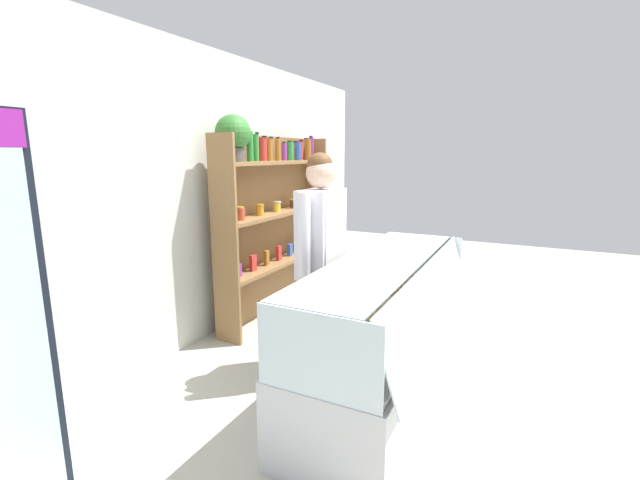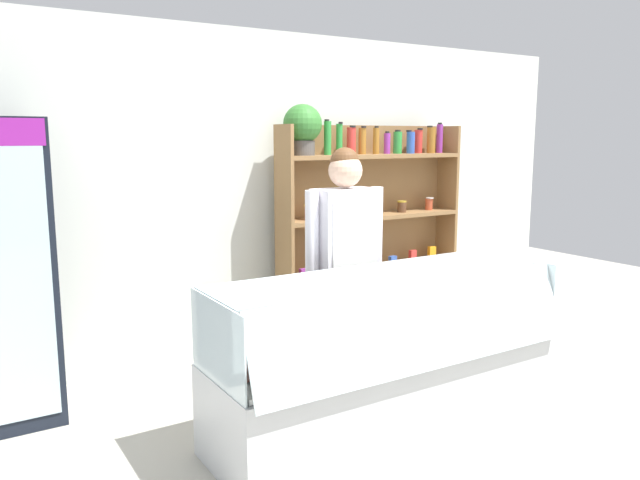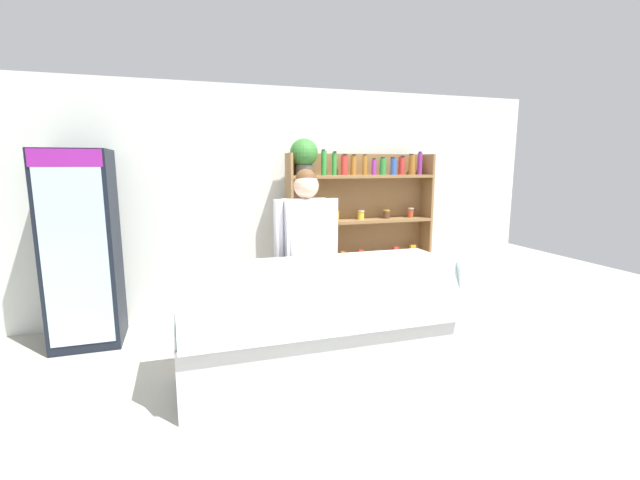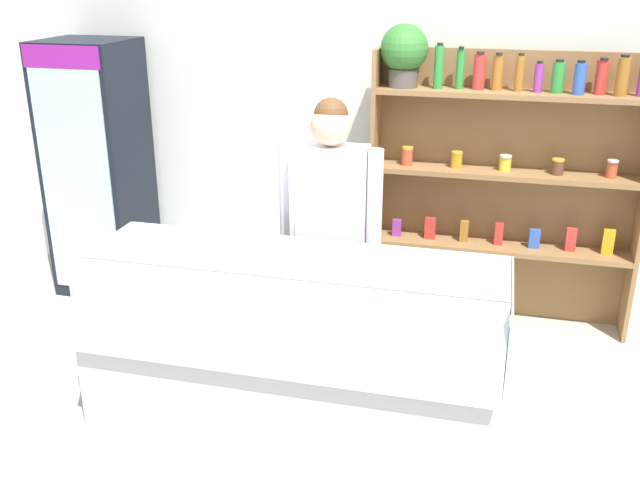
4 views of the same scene
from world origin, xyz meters
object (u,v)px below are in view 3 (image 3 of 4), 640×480
at_px(shelving_unit, 351,213).
at_px(drinks_fridge, 82,249).
at_px(deli_display_case, 318,344).
at_px(shop_clerk, 307,245).

bearing_deg(shelving_unit, drinks_fridge, -176.79).
bearing_deg(drinks_fridge, deli_display_case, -36.12).
bearing_deg(shelving_unit, deli_display_case, -120.11).
distance_m(deli_display_case, shop_clerk, 0.93).
bearing_deg(shelving_unit, shop_clerk, -129.44).
xyz_separation_m(shelving_unit, deli_display_case, (-0.94, -1.62, -0.90)).
bearing_deg(drinks_fridge, shelving_unit, 3.21).
xyz_separation_m(drinks_fridge, shelving_unit, (2.93, 0.16, 0.24)).
xyz_separation_m(drinks_fridge, shop_clerk, (2.06, -0.89, 0.08)).
height_order(drinks_fridge, shelving_unit, shelving_unit).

